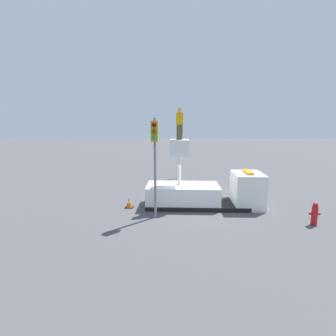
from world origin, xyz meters
name	(u,v)px	position (x,y,z in m)	size (l,w,h in m)	color
ground_plane	(197,206)	(0.00, 0.00, 0.00)	(120.00, 120.00, 0.00)	#4C4C4F
bucket_truck	(205,193)	(0.46, 0.00, 0.82)	(6.72, 2.19, 3.93)	black
worker	(180,124)	(-1.05, 0.00, 4.81)	(0.40, 0.26, 1.75)	brown
traffic_light_pole	(155,148)	(-2.28, -2.09, 3.64)	(0.34, 0.57, 5.13)	gray
traffic_light_across	(179,131)	(-1.01, 7.61, 4.11)	(0.34, 0.57, 5.83)	gray
fire_hydrant	(315,214)	(5.49, -2.66, 0.55)	(0.53, 0.29, 1.12)	red
traffic_cone_rear	(129,203)	(-3.95, -0.43, 0.27)	(0.47, 0.47, 0.57)	black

